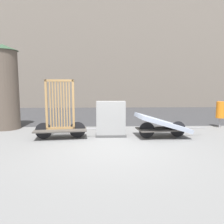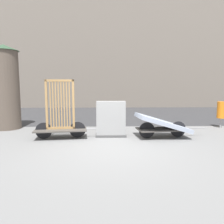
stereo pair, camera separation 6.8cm
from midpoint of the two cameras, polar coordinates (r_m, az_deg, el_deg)
ground_plane at (r=6.07m, az=0.61°, el=-9.55°), size 60.00×60.00×0.00m
road_strip at (r=13.19m, az=-0.47°, el=-0.56°), size 56.00×7.99×0.01m
building_facade at (r=19.50m, az=-0.77°, el=18.95°), size 48.00×4.00×11.57m
bike_cart_with_bedframe at (r=7.30m, az=-12.98°, el=-1.99°), size 2.40×0.94×1.92m
bike_cart_with_mattress at (r=7.42m, az=13.40°, el=-3.15°), size 2.44×1.21×0.81m
utility_cabinet at (r=7.39m, az=-0.02°, el=-2.15°), size 1.03×0.45×1.20m
trash_bin at (r=9.97m, az=26.82°, el=0.44°), size 0.33×0.33×1.07m
advertising_column at (r=9.59m, az=-25.89°, el=5.98°), size 1.17×1.17×3.30m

